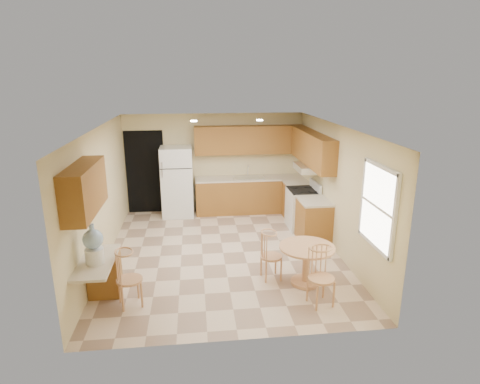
{
  "coord_description": "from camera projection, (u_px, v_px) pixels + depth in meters",
  "views": [
    {
      "loc": [
        -0.51,
        -7.31,
        3.42
      ],
      "look_at": [
        0.37,
        0.3,
        1.17
      ],
      "focal_mm": 30.0,
      "sensor_mm": 36.0,
      "label": 1
    }
  ],
  "objects": [
    {
      "name": "floor",
      "position": [
        223.0,
        253.0,
        7.99
      ],
      "size": [
        5.5,
        5.5,
        0.0
      ],
      "primitive_type": "plane",
      "color": "beige",
      "rests_on": "ground"
    },
    {
      "name": "range_hood",
      "position": [
        308.0,
        168.0,
        8.94
      ],
      "size": [
        0.5,
        0.76,
        0.14
      ],
      "primitive_type": "cube",
      "color": "silver",
      "rests_on": "upper_cab_right"
    },
    {
      "name": "base_cab_right_a",
      "position": [
        296.0,
        201.0,
        9.85
      ],
      "size": [
        0.6,
        0.59,
        0.87
      ],
      "primitive_type": "cube",
      "color": "#996327",
      "rests_on": "floor"
    },
    {
      "name": "wall_left",
      "position": [
        101.0,
        197.0,
        7.39
      ],
      "size": [
        0.02,
        5.5,
        2.5
      ],
      "primitive_type": "cube",
      "color": "#CEC08A",
      "rests_on": "floor"
    },
    {
      "name": "counter_right_a",
      "position": [
        297.0,
        183.0,
        9.72
      ],
      "size": [
        0.63,
        0.59,
        0.04
      ],
      "primitive_type": "cube",
      "color": "beige",
      "rests_on": "base_cab_right_a"
    },
    {
      "name": "ceiling",
      "position": [
        222.0,
        127.0,
        7.29
      ],
      "size": [
        4.5,
        5.5,
        0.02
      ],
      "primitive_type": "cube",
      "color": "white",
      "rests_on": "wall_back"
    },
    {
      "name": "wall_back",
      "position": [
        215.0,
        163.0,
        10.26
      ],
      "size": [
        4.5,
        0.02,
        2.5
      ],
      "primitive_type": "cube",
      "color": "#CEC08A",
      "rests_on": "floor"
    },
    {
      "name": "window",
      "position": [
        378.0,
        207.0,
        6.05
      ],
      "size": [
        0.06,
        1.12,
        1.3
      ],
      "color": "white",
      "rests_on": "wall_right"
    },
    {
      "name": "refrigerator",
      "position": [
        177.0,
        182.0,
        9.93
      ],
      "size": [
        0.77,
        0.75,
        1.74
      ],
      "color": "white",
      "rests_on": "floor"
    },
    {
      "name": "chair_table_b",
      "position": [
        324.0,
        274.0,
        5.97
      ],
      "size": [
        0.41,
        0.43,
        0.92
      ],
      "rotation": [
        0.0,
        0.0,
        3.37
      ],
      "color": "tan",
      "rests_on": "floor"
    },
    {
      "name": "chair_desk",
      "position": [
        128.0,
        275.0,
        5.96
      ],
      "size": [
        0.4,
        0.51,
        0.89
      ],
      "rotation": [
        0.0,
        0.0,
        -1.25
      ],
      "color": "tan",
      "rests_on": "floor"
    },
    {
      "name": "chair_table_a",
      "position": [
        272.0,
        252.0,
        6.78
      ],
      "size": [
        0.38,
        0.49,
        0.86
      ],
      "rotation": [
        0.0,
        0.0,
        -1.43
      ],
      "color": "tan",
      "rests_on": "floor"
    },
    {
      "name": "doorway",
      "position": [
        145.0,
        172.0,
        10.11
      ],
      "size": [
        0.9,
        0.02,
        2.1
      ],
      "primitive_type": "cube",
      "color": "black",
      "rests_on": "floor"
    },
    {
      "name": "sink",
      "position": [
        249.0,
        177.0,
        10.16
      ],
      "size": [
        0.78,
        0.44,
        0.01
      ],
      "primitive_type": "cube",
      "color": "silver",
      "rests_on": "counter_back"
    },
    {
      "name": "dining_table",
      "position": [
        306.0,
        259.0,
        6.7
      ],
      "size": [
        0.92,
        0.92,
        0.68
      ],
      "rotation": [
        0.0,
        0.0,
        -0.18
      ],
      "color": "tan",
      "rests_on": "floor"
    },
    {
      "name": "upper_cab_right",
      "position": [
        312.0,
        148.0,
        8.85
      ],
      "size": [
        0.33,
        2.42,
        0.7
      ],
      "primitive_type": "cube",
      "color": "#996327",
      "rests_on": "wall_right"
    },
    {
      "name": "desk_top",
      "position": [
        97.0,
        262.0,
        5.94
      ],
      "size": [
        0.5,
        1.2,
        0.04
      ],
      "primitive_type": "cube",
      "color": "beige",
      "rests_on": "desk_pedestal"
    },
    {
      "name": "desk_pedestal",
      "position": [
        105.0,
        273.0,
        6.41
      ],
      "size": [
        0.48,
        0.42,
        0.72
      ],
      "primitive_type": "cube",
      "color": "#996327",
      "rests_on": "floor"
    },
    {
      "name": "upper_cab_left",
      "position": [
        84.0,
        189.0,
        5.71
      ],
      "size": [
        0.33,
        1.4,
        0.7
      ],
      "primitive_type": "cube",
      "color": "#996327",
      "rests_on": "wall_left"
    },
    {
      "name": "can_light_a",
      "position": [
        194.0,
        121.0,
        8.38
      ],
      "size": [
        0.14,
        0.14,
        0.02
      ],
      "primitive_type": "cylinder",
      "color": "white",
      "rests_on": "ceiling"
    },
    {
      "name": "counter_right_b",
      "position": [
        315.0,
        201.0,
        8.34
      ],
      "size": [
        0.63,
        0.8,
        0.04
      ],
      "primitive_type": "cube",
      "color": "beige",
      "rests_on": "base_cab_right_b"
    },
    {
      "name": "counter_back",
      "position": [
        250.0,
        178.0,
        10.17
      ],
      "size": [
        2.75,
        0.63,
        0.04
      ],
      "primitive_type": "cube",
      "color": "beige",
      "rests_on": "base_cab_back"
    },
    {
      "name": "wall_front",
      "position": [
        239.0,
        255.0,
        5.02
      ],
      "size": [
        4.5,
        0.02,
        2.5
      ],
      "primitive_type": "cube",
      "color": "#CEC08A",
      "rests_on": "floor"
    },
    {
      "name": "water_crock",
      "position": [
        94.0,
        246.0,
        5.79
      ],
      "size": [
        0.29,
        0.29,
        0.6
      ],
      "color": "white",
      "rests_on": "desk_top"
    },
    {
      "name": "base_cab_right_b",
      "position": [
        313.0,
        221.0,
        8.46
      ],
      "size": [
        0.6,
        0.8,
        0.87
      ],
      "primitive_type": "cube",
      "color": "#996327",
      "rests_on": "floor"
    },
    {
      "name": "can_light_b",
      "position": [
        260.0,
        120.0,
        8.53
      ],
      "size": [
        0.14,
        0.14,
        0.02
      ],
      "primitive_type": "cylinder",
      "color": "white",
      "rests_on": "ceiling"
    },
    {
      "name": "upper_cab_back",
      "position": [
        249.0,
        140.0,
        10.03
      ],
      "size": [
        2.75,
        0.33,
        0.7
      ],
      "primitive_type": "cube",
      "color": "#996327",
      "rests_on": "wall_back"
    },
    {
      "name": "base_cab_back",
      "position": [
        250.0,
        195.0,
        10.3
      ],
      "size": [
        2.75,
        0.6,
        0.87
      ],
      "primitive_type": "cube",
      "color": "#996327",
      "rests_on": "floor"
    },
    {
      "name": "wall_right",
      "position": [
        336.0,
        189.0,
        7.89
      ],
      "size": [
        0.02,
        5.5,
        2.5
      ],
      "primitive_type": "cube",
      "color": "#CEC08A",
      "rests_on": "floor"
    },
    {
      "name": "stove",
      "position": [
        303.0,
        208.0,
        9.2
      ],
      "size": [
        0.65,
        0.76,
        1.09
      ],
      "color": "white",
      "rests_on": "floor"
    }
  ]
}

